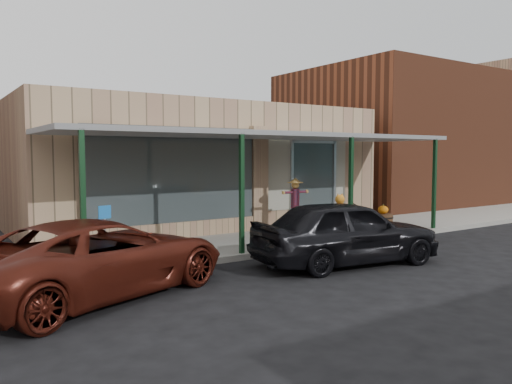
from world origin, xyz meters
TOP-DOWN VIEW (x-y plane):
  - ground at (0.00, 0.00)m, footprint 120.00×120.00m
  - sidewalk at (0.00, 3.60)m, footprint 40.00×3.20m
  - storefront at (-0.00, 8.16)m, footprint 12.00×6.25m
  - awning at (0.00, 3.56)m, footprint 12.00×3.00m
  - block_buildings_near at (2.01, 9.20)m, footprint 61.00×8.00m
  - barrel_scarecrow at (1.22, 3.90)m, footprint 0.98×0.83m
  - barrel_pumpkin at (4.38, 3.25)m, footprint 0.84×0.84m
  - handicap_sign at (-5.00, 2.40)m, footprint 0.27×0.06m
  - parked_sedan at (-0.12, 0.35)m, footprint 4.64×2.42m
  - car_maroon at (-5.54, 0.98)m, footprint 5.44×3.86m

SIDE VIEW (x-z plane):
  - ground at x=0.00m, z-range 0.00..0.00m
  - sidewalk at x=0.00m, z-range 0.00..0.15m
  - barrel_pumpkin at x=4.38m, z-range 0.04..0.79m
  - car_maroon at x=-5.54m, z-range 0.00..1.38m
  - barrel_scarecrow at x=1.22m, z-range -0.12..1.55m
  - parked_sedan at x=-0.12m, z-range -0.02..1.53m
  - handicap_sign at x=-5.00m, z-range 0.34..1.65m
  - storefront at x=0.00m, z-range -0.01..4.19m
  - awning at x=0.00m, z-range 1.49..4.53m
  - block_buildings_near at x=2.01m, z-range -0.23..7.77m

